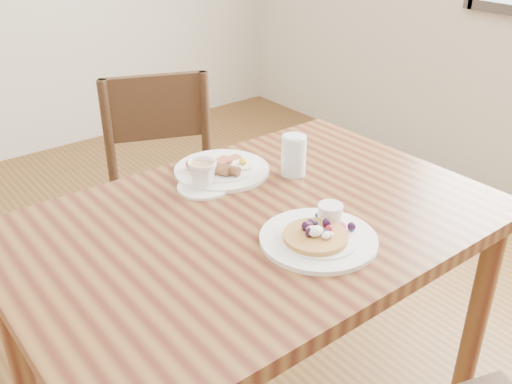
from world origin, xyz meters
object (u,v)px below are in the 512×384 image
breakfast_plate (221,169)px  dining_table (256,251)px  chair_far (166,188)px  water_glass (294,155)px  pancake_plate (319,235)px  teacup_saucer (203,177)px

breakfast_plate → dining_table: bearing=-106.4°
chair_far → water_glass: size_ratio=7.78×
pancake_plate → water_glass: 0.35m
dining_table → teacup_saucer: (-0.02, 0.21, 0.13)m
dining_table → teacup_saucer: teacup_saucer is taller
dining_table → teacup_saucer: bearing=94.9°
dining_table → water_glass: bearing=28.5°
pancake_plate → chair_far: bearing=84.1°
chair_far → pancake_plate: size_ratio=3.26×
chair_far → water_glass: chair_far is taller
chair_far → pancake_plate: (-0.09, -0.88, 0.27)m
chair_far → teacup_saucer: bearing=95.0°
pancake_plate → water_glass: water_glass is taller
chair_far → breakfast_plate: 0.53m
dining_table → breakfast_plate: (0.08, 0.26, 0.11)m
pancake_plate → teacup_saucer: 0.38m
breakfast_plate → teacup_saucer: bearing=-151.2°
teacup_saucer → water_glass: bearing=-17.8°
chair_far → teacup_saucer: chair_far is taller
dining_table → teacup_saucer: 0.25m
dining_table → breakfast_plate: breakfast_plate is taller
chair_far → water_glass: bearing=121.5°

